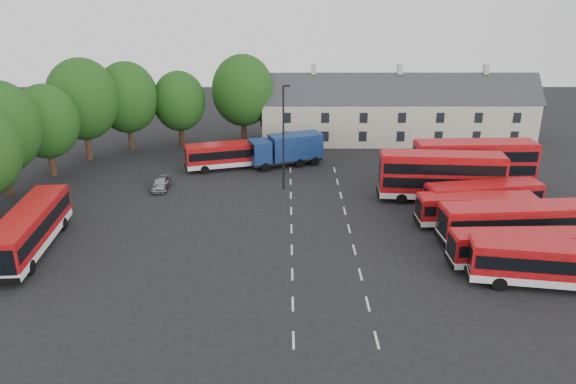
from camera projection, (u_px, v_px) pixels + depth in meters
name	position (u px, v px, depth m)	size (l,w,h in m)	color
ground	(292.00, 239.00, 46.69)	(140.00, 140.00, 0.00)	black
lane_markings	(320.00, 229.00, 48.56)	(5.15, 33.80, 0.01)	beige
treeline	(104.00, 109.00, 62.37)	(29.92, 32.59, 12.01)	black
terrace_houses	(397.00, 113.00, 73.37)	(35.70, 7.13, 10.06)	beige
bus_row_a	(554.00, 262.00, 38.83)	(11.58, 4.38, 3.20)	silver
bus_row_b	(519.00, 247.00, 41.49)	(10.22, 2.62, 2.87)	silver
bus_row_c	(514.00, 221.00, 45.14)	(12.12, 3.62, 3.38)	silver
bus_row_d	(476.00, 208.00, 48.52)	(10.24, 2.71, 2.87)	silver
bus_row_e	(483.00, 196.00, 50.90)	(10.87, 4.14, 3.00)	silver
bus_dd_south	(441.00, 174.00, 53.78)	(11.88, 3.63, 4.80)	silver
bus_dd_north	(474.00, 162.00, 56.99)	(12.26, 3.27, 4.99)	silver
bus_west	(29.00, 227.00, 43.94)	(3.56, 12.27, 3.43)	silver
bus_north	(232.00, 153.00, 63.45)	(10.76, 5.18, 2.97)	silver
box_truck	(287.00, 149.00, 64.26)	(8.69, 5.41, 3.64)	black
silver_car	(161.00, 183.00, 57.47)	(1.53, 3.81, 1.30)	#9A9CA1
lamppost	(284.00, 135.00, 55.76)	(0.74, 0.30, 10.72)	black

